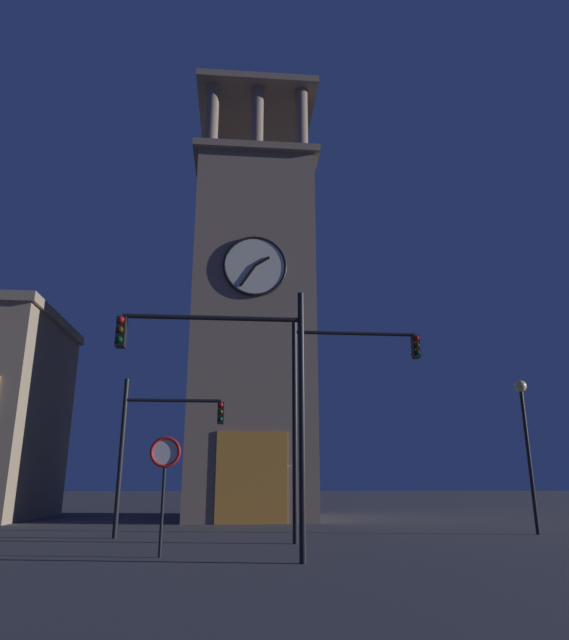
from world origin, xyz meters
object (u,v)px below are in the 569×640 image
object	(u,v)px
traffic_signal_far	(333,390)
no_horn_sign	(165,462)
clocktower	(252,328)
traffic_signal_mid	(157,434)
street_lamp	(525,425)
traffic_signal_near	(243,378)

from	to	relation	value
traffic_signal_far	no_horn_sign	xyz separation A→B (m)	(4.87, 2.87, -2.34)
clocktower	traffic_signal_mid	bearing A→B (deg)	71.06
street_lamp	no_horn_sign	size ratio (longest dim) A/B	1.89
traffic_signal_far	street_lamp	bearing A→B (deg)	-162.84
traffic_signal_mid	no_horn_sign	world-z (taller)	traffic_signal_mid
traffic_signal_near	no_horn_sign	distance (m)	3.02
traffic_signal_near	no_horn_sign	size ratio (longest dim) A/B	2.23
traffic_signal_near	traffic_signal_far	bearing A→B (deg)	-125.25
traffic_signal_mid	traffic_signal_far	distance (m)	6.31
clocktower	street_lamp	distance (m)	15.35
traffic_signal_near	clocktower	bearing A→B (deg)	-92.20
traffic_signal_mid	street_lamp	xyz separation A→B (m)	(-13.34, -0.14, 0.40)
traffic_signal_far	no_horn_sign	bearing A→B (deg)	30.51
traffic_signal_far	street_lamp	xyz separation A→B (m)	(-7.55, -2.33, -0.82)
traffic_signal_near	traffic_signal_far	size ratio (longest dim) A/B	0.93
street_lamp	no_horn_sign	distance (m)	13.55
traffic_signal_near	street_lamp	bearing A→B (deg)	-148.20
street_lamp	clocktower	bearing A→B (deg)	-45.24
no_horn_sign	traffic_signal_near	bearing A→B (deg)	145.51
no_horn_sign	traffic_signal_mid	bearing A→B (deg)	-79.73
traffic_signal_near	street_lamp	xyz separation A→B (m)	(-10.51, -6.52, -0.42)
clocktower	traffic_signal_far	bearing A→B (deg)	100.71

